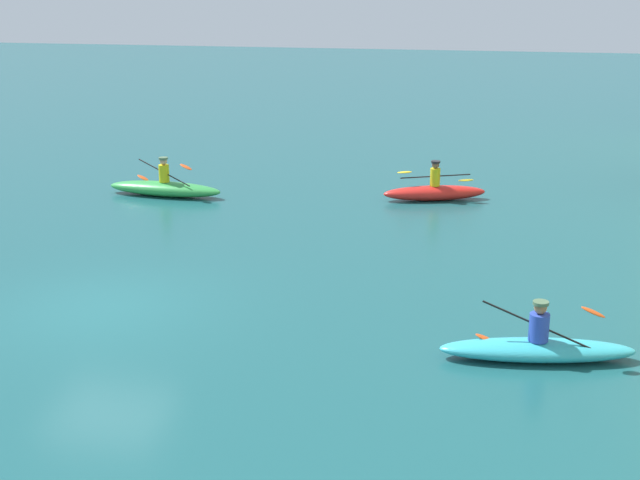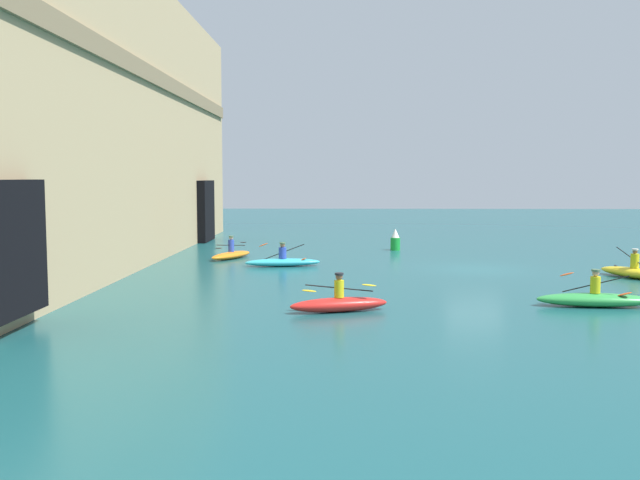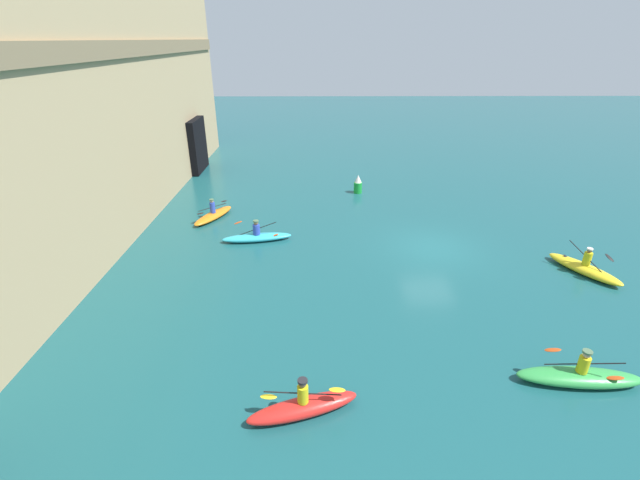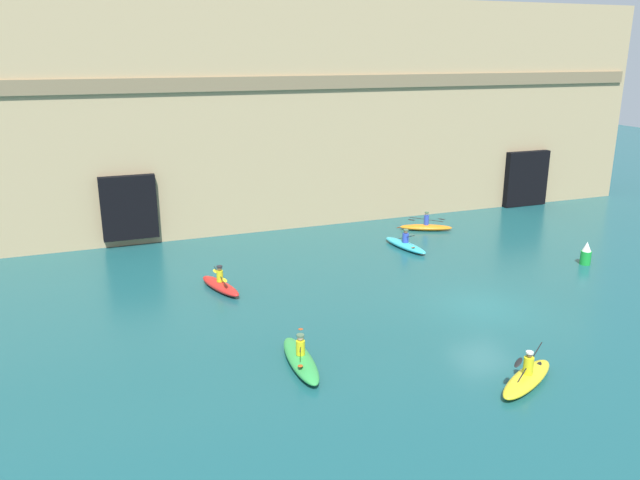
% 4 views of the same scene
% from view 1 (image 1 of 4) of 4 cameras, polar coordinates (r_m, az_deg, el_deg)
% --- Properties ---
extents(ground_plane, '(120.00, 120.00, 0.00)m').
position_cam_1_polar(ground_plane, '(18.66, -13.76, -4.23)').
color(ground_plane, '#195156').
extents(kayak_green, '(1.08, 3.63, 1.18)m').
position_cam_1_polar(kayak_green, '(27.28, -9.91, 3.31)').
color(kayak_green, green).
rests_on(kayak_green, ground).
extents(kayak_red, '(1.56, 3.13, 1.18)m').
position_cam_1_polar(kayak_red, '(26.59, 7.34, 3.09)').
color(kayak_red, red).
rests_on(kayak_red, ground).
extents(kayak_cyan, '(1.30, 3.51, 1.10)m').
position_cam_1_polar(kayak_cyan, '(16.20, 13.74, -6.72)').
color(kayak_cyan, '#33B2C6').
rests_on(kayak_cyan, ground).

